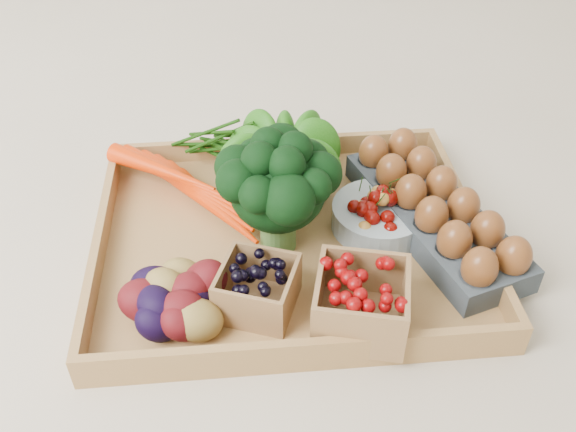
{
  "coord_description": "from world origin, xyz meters",
  "views": [
    {
      "loc": [
        -0.06,
        -0.7,
        0.65
      ],
      "look_at": [
        0.0,
        0.0,
        0.06
      ],
      "focal_mm": 40.0,
      "sensor_mm": 36.0,
      "label": 1
    }
  ],
  "objects": [
    {
      "name": "ground",
      "position": [
        0.0,
        0.0,
        0.0
      ],
      "size": [
        4.0,
        4.0,
        0.0
      ],
      "primitive_type": "plane",
      "color": "beige",
      "rests_on": "ground"
    },
    {
      "name": "cherry_bowl",
      "position": [
        0.14,
        0.02,
        0.03
      ],
      "size": [
        0.14,
        0.14,
        0.04
      ],
      "primitive_type": "cylinder",
      "color": "#8C9EA5",
      "rests_on": "tray"
    },
    {
      "name": "punnet_raspberry",
      "position": [
        0.08,
        -0.17,
        0.05
      ],
      "size": [
        0.14,
        0.14,
        0.08
      ],
      "primitive_type": "cube",
      "rotation": [
        0.0,
        0.0,
        -0.25
      ],
      "color": "#710506",
      "rests_on": "tray"
    },
    {
      "name": "tray",
      "position": [
        0.0,
        0.0,
        0.01
      ],
      "size": [
        0.55,
        0.45,
        0.01
      ],
      "primitive_type": "cube",
      "color": "#B08249",
      "rests_on": "ground"
    },
    {
      "name": "egg_carton",
      "position": [
        0.22,
        0.01,
        0.03
      ],
      "size": [
        0.21,
        0.36,
        0.04
      ],
      "primitive_type": "cube",
      "rotation": [
        0.0,
        0.0,
        0.31
      ],
      "color": "#3C454D",
      "rests_on": "tray"
    },
    {
      "name": "carrots",
      "position": [
        -0.13,
        0.09,
        0.04
      ],
      "size": [
        0.22,
        0.15,
        0.05
      ],
      "primitive_type": null,
      "color": "#EF3202",
      "rests_on": "tray"
    },
    {
      "name": "lettuce",
      "position": [
        0.01,
        0.13,
        0.08
      ],
      "size": [
        0.13,
        0.13,
        0.13
      ],
      "primitive_type": "sphere",
      "color": "#16530C",
      "rests_on": "tray"
    },
    {
      "name": "punnet_blackberry",
      "position": [
        -0.05,
        -0.12,
        0.05
      ],
      "size": [
        0.12,
        0.12,
        0.06
      ],
      "primitive_type": "cube",
      "rotation": [
        0.0,
        0.0,
        -0.36
      ],
      "color": "black",
      "rests_on": "tray"
    },
    {
      "name": "broccoli",
      "position": [
        -0.01,
        -0.01,
        0.08
      ],
      "size": [
        0.17,
        0.17,
        0.13
      ],
      "primitive_type": null,
      "color": "black",
      "rests_on": "tray"
    },
    {
      "name": "potatoes",
      "position": [
        -0.16,
        -0.14,
        0.06
      ],
      "size": [
        0.15,
        0.15,
        0.08
      ],
      "primitive_type": null,
      "color": "#480B0F",
      "rests_on": "tray"
    }
  ]
}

